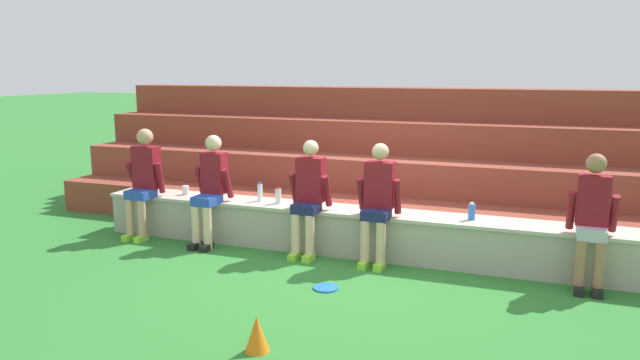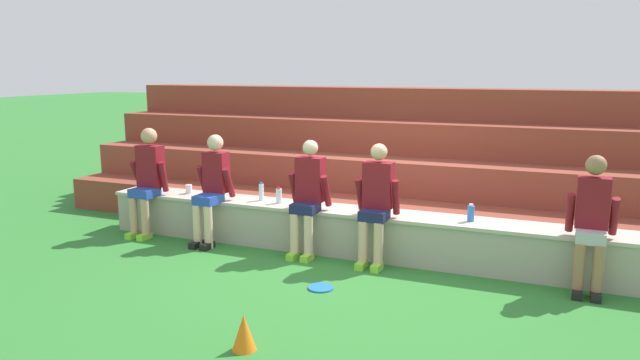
# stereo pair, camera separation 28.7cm
# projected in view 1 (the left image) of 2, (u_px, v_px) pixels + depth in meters

# --- Properties ---
(ground_plane) EXTENTS (80.00, 80.00, 0.00)m
(ground_plane) POSITION_uv_depth(u_px,v_px,m) (351.00, 260.00, 7.21)
(ground_plane) COLOR #2D752D
(stone_seating_wall) EXTENTS (7.07, 0.57, 0.56)m
(stone_seating_wall) POSITION_uv_depth(u_px,v_px,m) (357.00, 231.00, 7.40)
(stone_seating_wall) COLOR #A8A08E
(stone_seating_wall) RESTS_ON ground
(brick_bleachers) EXTENTS (10.27, 2.62, 1.97)m
(brick_bleachers) POSITION_uv_depth(u_px,v_px,m) (398.00, 169.00, 9.30)
(brick_bleachers) COLOR brown
(brick_bleachers) RESTS_ON ground
(person_far_left) EXTENTS (0.53, 0.55, 1.48)m
(person_far_left) POSITION_uv_depth(u_px,v_px,m) (143.00, 179.00, 8.07)
(person_far_left) COLOR tan
(person_far_left) RESTS_ON ground
(person_left_of_center) EXTENTS (0.49, 0.61, 1.43)m
(person_left_of_center) POSITION_uv_depth(u_px,v_px,m) (210.00, 187.00, 7.72)
(person_left_of_center) COLOR beige
(person_left_of_center) RESTS_ON ground
(person_center) EXTENTS (0.52, 0.53, 1.43)m
(person_center) POSITION_uv_depth(u_px,v_px,m) (308.00, 195.00, 7.26)
(person_center) COLOR beige
(person_center) RESTS_ON ground
(person_right_of_center) EXTENTS (0.52, 0.52, 1.43)m
(person_right_of_center) POSITION_uv_depth(u_px,v_px,m) (378.00, 200.00, 6.94)
(person_right_of_center) COLOR #DBAD89
(person_right_of_center) RESTS_ON ground
(person_far_right) EXTENTS (0.49, 0.51, 1.42)m
(person_far_right) POSITION_uv_depth(u_px,v_px,m) (592.00, 218.00, 6.15)
(person_far_right) COLOR #996B4C
(person_far_right) RESTS_ON ground
(water_bottle_mid_right) EXTENTS (0.06, 0.06, 0.24)m
(water_bottle_mid_right) POSITION_uv_depth(u_px,v_px,m) (260.00, 192.00, 7.83)
(water_bottle_mid_right) COLOR silver
(water_bottle_mid_right) RESTS_ON stone_seating_wall
(water_bottle_near_left) EXTENTS (0.08, 0.08, 0.21)m
(water_bottle_near_left) POSITION_uv_depth(u_px,v_px,m) (278.00, 196.00, 7.68)
(water_bottle_near_left) COLOR silver
(water_bottle_near_left) RESTS_ON stone_seating_wall
(water_bottle_center_gap) EXTENTS (0.08, 0.08, 0.20)m
(water_bottle_center_gap) POSITION_uv_depth(u_px,v_px,m) (472.00, 212.00, 6.86)
(water_bottle_center_gap) COLOR blue
(water_bottle_center_gap) RESTS_ON stone_seating_wall
(plastic_cup_middle) EXTENTS (0.09, 0.09, 0.12)m
(plastic_cup_middle) POSITION_uv_depth(u_px,v_px,m) (186.00, 190.00, 8.23)
(plastic_cup_middle) COLOR white
(plastic_cup_middle) RESTS_ON stone_seating_wall
(frisbee) EXTENTS (0.27, 0.27, 0.02)m
(frisbee) POSITION_uv_depth(u_px,v_px,m) (326.00, 288.00, 6.26)
(frisbee) COLOR blue
(frisbee) RESTS_ON ground
(sports_cone) EXTENTS (0.20, 0.20, 0.30)m
(sports_cone) POSITION_uv_depth(u_px,v_px,m) (257.00, 334.00, 4.85)
(sports_cone) COLOR orange
(sports_cone) RESTS_ON ground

